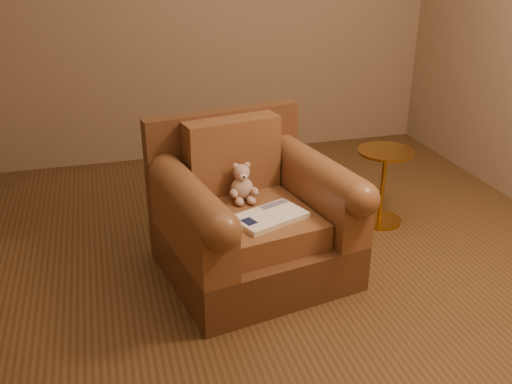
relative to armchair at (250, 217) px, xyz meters
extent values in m
plane|color=#55391D|center=(0.14, -0.01, -0.34)|extent=(4.00, 4.00, 0.00)
cube|color=#56331C|center=(0.01, -0.04, -0.20)|extent=(1.12, 1.08, 0.27)
cube|color=#56331C|center=(-0.07, 0.36, 0.23)|extent=(0.97, 0.27, 0.60)
cube|color=brown|center=(0.02, -0.09, 0.01)|extent=(0.67, 0.77, 0.15)
cube|color=brown|center=(-0.04, 0.24, 0.30)|extent=(0.58, 0.25, 0.44)
cube|color=brown|center=(-0.36, -0.16, 0.09)|extent=(0.34, 0.84, 0.31)
cube|color=brown|center=(0.40, -0.02, 0.09)|extent=(0.34, 0.84, 0.31)
cylinder|color=brown|center=(-0.36, -0.16, 0.24)|extent=(0.34, 0.84, 0.19)
cylinder|color=brown|center=(0.40, -0.02, 0.24)|extent=(0.34, 0.84, 0.19)
ellipsoid|color=tan|center=(-0.02, 0.09, 0.14)|extent=(0.13, 0.12, 0.14)
sphere|color=tan|center=(-0.02, 0.10, 0.24)|extent=(0.10, 0.10, 0.10)
ellipsoid|color=tan|center=(-0.06, 0.10, 0.28)|extent=(0.04, 0.02, 0.04)
ellipsoid|color=tan|center=(0.01, 0.10, 0.28)|extent=(0.04, 0.02, 0.04)
ellipsoid|color=beige|center=(-0.03, 0.05, 0.23)|extent=(0.05, 0.03, 0.04)
sphere|color=black|center=(-0.03, 0.04, 0.24)|extent=(0.01, 0.01, 0.01)
ellipsoid|color=tan|center=(-0.09, 0.04, 0.14)|extent=(0.04, 0.09, 0.04)
ellipsoid|color=tan|center=(0.03, 0.03, 0.14)|extent=(0.04, 0.09, 0.04)
ellipsoid|color=tan|center=(-0.06, 0.01, 0.10)|extent=(0.05, 0.09, 0.04)
ellipsoid|color=tan|center=(0.01, 0.01, 0.10)|extent=(0.05, 0.09, 0.04)
cube|color=beige|center=(0.05, -0.20, 0.09)|extent=(0.44, 0.35, 0.03)
cube|color=white|center=(-0.04, -0.24, 0.11)|extent=(0.26, 0.28, 0.00)
cube|color=white|center=(0.14, -0.17, 0.11)|extent=(0.26, 0.28, 0.00)
cube|color=beige|center=(0.05, -0.20, 0.11)|extent=(0.09, 0.22, 0.00)
cube|color=#0F1638|center=(-0.08, -0.26, 0.11)|extent=(0.09, 0.10, 0.00)
cube|color=slate|center=(0.11, -0.09, 0.11)|extent=(0.18, 0.11, 0.00)
cylinder|color=#BD8834|center=(1.01, 0.34, -0.33)|extent=(0.30, 0.30, 0.02)
cylinder|color=#BD8834|center=(1.01, 0.34, -0.08)|extent=(0.03, 0.03, 0.48)
cylinder|color=#BD8834|center=(1.01, 0.34, 0.18)|extent=(0.37, 0.37, 0.02)
cylinder|color=#BD8834|center=(1.01, 0.34, 0.16)|extent=(0.03, 0.03, 0.02)
camera|label=1|loc=(-0.75, -2.81, 1.47)|focal=40.00mm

